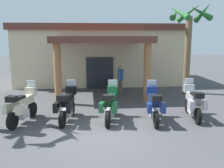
# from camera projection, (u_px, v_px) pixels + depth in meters

# --- Properties ---
(ground_plane) EXTENTS (80.00, 80.00, 0.00)m
(ground_plane) POSITION_uv_depth(u_px,v_px,m) (102.00, 135.00, 9.04)
(ground_plane) COLOR #424244
(motel_building) EXTENTS (12.30, 10.72, 4.33)m
(motel_building) POSITION_uv_depth(u_px,v_px,m) (98.00, 53.00, 19.66)
(motel_building) COLOR beige
(motel_building) RESTS_ON ground_plane
(motorcycle_cream) EXTENTS (0.95, 2.18, 1.61)m
(motorcycle_cream) POSITION_uv_depth(u_px,v_px,m) (22.00, 106.00, 10.20)
(motorcycle_cream) COLOR black
(motorcycle_cream) RESTS_ON ground_plane
(motorcycle_black) EXTENTS (0.79, 2.21, 1.61)m
(motorcycle_black) POSITION_uv_depth(u_px,v_px,m) (67.00, 105.00, 10.41)
(motorcycle_black) COLOR black
(motorcycle_black) RESTS_ON ground_plane
(motorcycle_green) EXTENTS (0.86, 2.20, 1.61)m
(motorcycle_green) POSITION_uv_depth(u_px,v_px,m) (110.00, 105.00, 10.41)
(motorcycle_green) COLOR black
(motorcycle_green) RESTS_ON ground_plane
(motorcycle_blue) EXTENTS (0.73, 2.21, 1.61)m
(motorcycle_blue) POSITION_uv_depth(u_px,v_px,m) (154.00, 105.00, 10.36)
(motorcycle_blue) COLOR black
(motorcycle_blue) RESTS_ON ground_plane
(motorcycle_silver) EXTENTS (0.74, 2.21, 1.61)m
(motorcycle_silver) POSITION_uv_depth(u_px,v_px,m) (193.00, 102.00, 10.80)
(motorcycle_silver) COLOR black
(motorcycle_silver) RESTS_ON ground_plane
(pedestrian) EXTENTS (0.34, 0.45, 1.77)m
(pedestrian) POSITION_uv_depth(u_px,v_px,m) (120.00, 77.00, 15.59)
(pedestrian) COLOR brown
(pedestrian) RESTS_ON ground_plane
(palm_tree_near_portico) EXTENTS (2.52, 2.52, 5.59)m
(palm_tree_near_portico) POSITION_uv_depth(u_px,v_px,m) (189.00, 30.00, 15.12)
(palm_tree_near_portico) COLOR brown
(palm_tree_near_portico) RESTS_ON ground_plane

